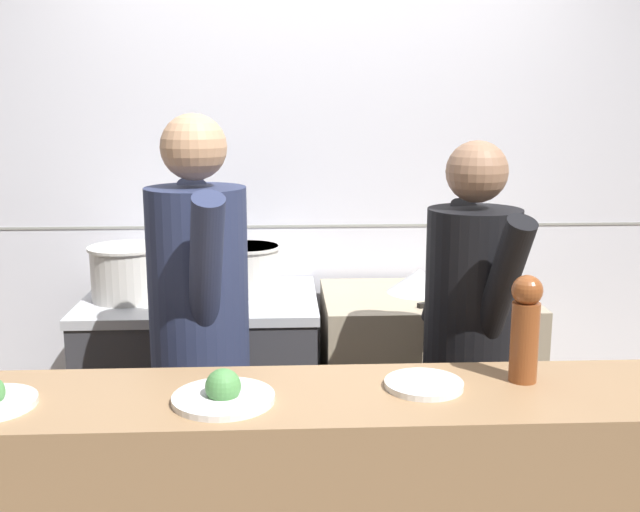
{
  "coord_description": "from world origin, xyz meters",
  "views": [
    {
      "loc": [
        -0.16,
        -2.2,
        1.74
      ],
      "look_at": [
        -0.01,
        0.66,
        1.15
      ],
      "focal_mm": 42.0,
      "sensor_mm": 36.0,
      "label": 1
    }
  ],
  "objects_px": {
    "plated_dish_appetiser": "(223,394)",
    "chef_sous": "(470,342)",
    "mixing_bowl_steel": "(419,281)",
    "stock_pot": "(126,272)",
    "chef_head_cook": "(200,331)",
    "chefs_knife": "(446,303)",
    "plated_dish_dessert": "(424,384)",
    "oven_range": "(204,393)",
    "pepper_mill": "(525,326)",
    "sauce_pot": "(248,268)"
  },
  "relations": [
    {
      "from": "mixing_bowl_steel",
      "to": "sauce_pot",
      "type": "bearing_deg",
      "value": 179.29
    },
    {
      "from": "pepper_mill",
      "to": "chef_sous",
      "type": "height_order",
      "value": "chef_sous"
    },
    {
      "from": "chef_sous",
      "to": "chefs_knife",
      "type": "bearing_deg",
      "value": 73.85
    },
    {
      "from": "mixing_bowl_steel",
      "to": "plated_dish_appetiser",
      "type": "distance_m",
      "value": 1.57
    },
    {
      "from": "chefs_knife",
      "to": "plated_dish_appetiser",
      "type": "bearing_deg",
      "value": -126.4
    },
    {
      "from": "stock_pot",
      "to": "sauce_pot",
      "type": "relative_size",
      "value": 1.1
    },
    {
      "from": "plated_dish_dessert",
      "to": "pepper_mill",
      "type": "xyz_separation_m",
      "value": [
        0.29,
        0.04,
        0.15
      ]
    },
    {
      "from": "chef_head_cook",
      "to": "sauce_pot",
      "type": "bearing_deg",
      "value": 65.4
    },
    {
      "from": "oven_range",
      "to": "sauce_pot",
      "type": "bearing_deg",
      "value": 15.21
    },
    {
      "from": "chefs_knife",
      "to": "pepper_mill",
      "type": "xyz_separation_m",
      "value": [
        -0.01,
        -1.05,
        0.22
      ]
    },
    {
      "from": "mixing_bowl_steel",
      "to": "pepper_mill",
      "type": "distance_m",
      "value": 1.27
    },
    {
      "from": "stock_pot",
      "to": "chef_sous",
      "type": "bearing_deg",
      "value": -25.88
    },
    {
      "from": "sauce_pot",
      "to": "chefs_knife",
      "type": "relative_size",
      "value": 0.89
    },
    {
      "from": "plated_dish_appetiser",
      "to": "plated_dish_dessert",
      "type": "distance_m",
      "value": 0.56
    },
    {
      "from": "chefs_knife",
      "to": "chef_sous",
      "type": "relative_size",
      "value": 0.2
    },
    {
      "from": "chefs_knife",
      "to": "pepper_mill",
      "type": "distance_m",
      "value": 1.07
    },
    {
      "from": "stock_pot",
      "to": "sauce_pot",
      "type": "height_order",
      "value": "stock_pot"
    },
    {
      "from": "mixing_bowl_steel",
      "to": "stock_pot",
      "type": "bearing_deg",
      "value": -176.52
    },
    {
      "from": "chefs_knife",
      "to": "plated_dish_dessert",
      "type": "distance_m",
      "value": 1.12
    },
    {
      "from": "chef_sous",
      "to": "oven_range",
      "type": "bearing_deg",
      "value": 133.14
    },
    {
      "from": "plated_dish_appetiser",
      "to": "oven_range",
      "type": "bearing_deg",
      "value": 98.73
    },
    {
      "from": "mixing_bowl_steel",
      "to": "chef_sous",
      "type": "distance_m",
      "value": 0.73
    },
    {
      "from": "chef_head_cook",
      "to": "chef_sous",
      "type": "distance_m",
      "value": 0.96
    },
    {
      "from": "pepper_mill",
      "to": "mixing_bowl_steel",
      "type": "bearing_deg",
      "value": 93.18
    },
    {
      "from": "chef_sous",
      "to": "chef_head_cook",
      "type": "bearing_deg",
      "value": 165.41
    },
    {
      "from": "mixing_bowl_steel",
      "to": "pepper_mill",
      "type": "xyz_separation_m",
      "value": [
        0.07,
        -1.26,
        0.17
      ]
    },
    {
      "from": "chef_sous",
      "to": "stock_pot",
      "type": "bearing_deg",
      "value": 140.74
    },
    {
      "from": "pepper_mill",
      "to": "stock_pot",
      "type": "bearing_deg",
      "value": 139.03
    },
    {
      "from": "stock_pot",
      "to": "chef_head_cook",
      "type": "xyz_separation_m",
      "value": [
        0.38,
        -0.63,
        -0.08
      ]
    },
    {
      "from": "sauce_pot",
      "to": "chef_head_cook",
      "type": "xyz_separation_m",
      "value": [
        -0.14,
        -0.72,
        -0.07
      ]
    },
    {
      "from": "chef_head_cook",
      "to": "plated_dish_appetiser",
      "type": "bearing_deg",
      "value": -92.12
    },
    {
      "from": "stock_pot",
      "to": "plated_dish_appetiser",
      "type": "distance_m",
      "value": 1.39
    },
    {
      "from": "oven_range",
      "to": "pepper_mill",
      "type": "distance_m",
      "value": 1.73
    },
    {
      "from": "plated_dish_dessert",
      "to": "sauce_pot",
      "type": "bearing_deg",
      "value": 112.79
    },
    {
      "from": "oven_range",
      "to": "plated_dish_appetiser",
      "type": "xyz_separation_m",
      "value": [
        0.2,
        -1.32,
        0.53
      ]
    },
    {
      "from": "oven_range",
      "to": "sauce_pot",
      "type": "distance_m",
      "value": 0.6
    },
    {
      "from": "mixing_bowl_steel",
      "to": "chef_sous",
      "type": "xyz_separation_m",
      "value": [
        0.05,
        -0.73,
        -0.05
      ]
    },
    {
      "from": "sauce_pot",
      "to": "chefs_knife",
      "type": "xyz_separation_m",
      "value": [
        0.85,
        -0.22,
        -0.11
      ]
    },
    {
      "from": "oven_range",
      "to": "chefs_knife",
      "type": "xyz_separation_m",
      "value": [
        1.05,
        -0.16,
        0.45
      ]
    },
    {
      "from": "plated_dish_dessert",
      "to": "chef_sous",
      "type": "relative_size",
      "value": 0.14
    },
    {
      "from": "sauce_pot",
      "to": "chef_sous",
      "type": "bearing_deg",
      "value": -41.95
    },
    {
      "from": "sauce_pot",
      "to": "chef_sous",
      "type": "distance_m",
      "value": 1.11
    },
    {
      "from": "oven_range",
      "to": "plated_dish_dessert",
      "type": "height_order",
      "value": "plated_dish_dessert"
    },
    {
      "from": "plated_dish_appetiser",
      "to": "chef_sous",
      "type": "distance_m",
      "value": 1.05
    },
    {
      "from": "chefs_knife",
      "to": "chef_sous",
      "type": "height_order",
      "value": "chef_sous"
    },
    {
      "from": "oven_range",
      "to": "chef_sous",
      "type": "bearing_deg",
      "value": -33.48
    },
    {
      "from": "plated_dish_dessert",
      "to": "pepper_mill",
      "type": "distance_m",
      "value": 0.33
    },
    {
      "from": "stock_pot",
      "to": "plated_dish_appetiser",
      "type": "relative_size",
      "value": 1.16
    },
    {
      "from": "oven_range",
      "to": "stock_pot",
      "type": "relative_size",
      "value": 3.2
    },
    {
      "from": "mixing_bowl_steel",
      "to": "plated_dish_appetiser",
      "type": "bearing_deg",
      "value": -119.56
    }
  ]
}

